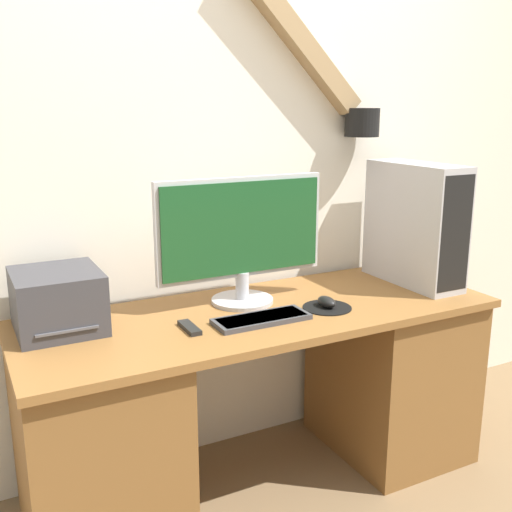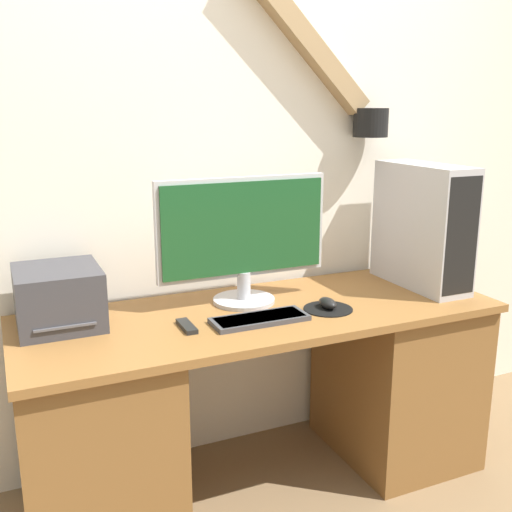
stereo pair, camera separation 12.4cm
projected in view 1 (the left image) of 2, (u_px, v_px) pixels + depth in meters
wall_back at (219, 135)px, 2.41m from camera, size 6.40×0.20×2.70m
desk at (262, 396)px, 2.32m from camera, size 1.79×0.65×0.73m
monitor at (242, 235)px, 2.26m from camera, size 0.68×0.24×0.49m
keyboard at (262, 319)px, 2.12m from camera, size 0.35×0.13×0.02m
mousepad at (327, 308)px, 2.26m from camera, size 0.18×0.18×0.00m
mouse at (327, 302)px, 2.26m from camera, size 0.05×0.09×0.04m
computer_tower at (415, 224)px, 2.53m from camera, size 0.17×0.47×0.51m
printer at (58, 301)px, 2.02m from camera, size 0.28×0.31×0.21m
remote_control at (190, 328)px, 2.04m from camera, size 0.04×0.13×0.02m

